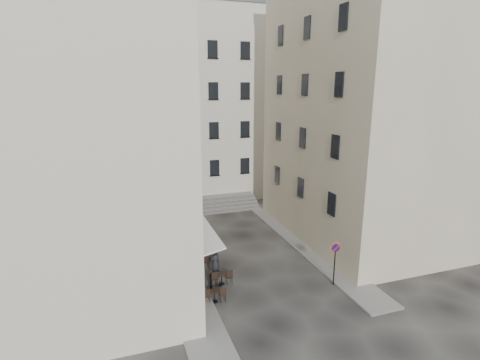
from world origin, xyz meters
name	(u,v)px	position (x,y,z in m)	size (l,w,h in m)	color
ground	(259,272)	(0.00, 0.00, 0.00)	(90.00, 90.00, 0.00)	black
sidewalk_left	(174,254)	(-4.50, 4.00, 0.06)	(2.00, 22.00, 0.12)	slate
sidewalk_right	(302,242)	(4.50, 3.00, 0.06)	(2.00, 18.00, 0.12)	slate
building_left	(54,98)	(-10.50, 3.00, 10.31)	(12.20, 16.20, 20.60)	beige
building_right	(379,109)	(10.50, 3.50, 9.31)	(12.20, 14.20, 18.60)	tan
building_back	(181,103)	(-1.00, 19.00, 9.31)	(18.20, 10.20, 18.60)	beige
cafe_storefront	(184,246)	(-4.32, 1.00, 1.88)	(1.74, 7.30, 3.50)	#480A0E
stone_steps	(208,205)	(0.00, 12.57, 0.40)	(9.00, 3.15, 0.80)	#615F5C
bollard_near	(211,281)	(-3.25, -1.00, 0.53)	(0.12, 0.12, 0.98)	black
bollard_mid	(197,254)	(-3.25, 2.50, 0.53)	(0.12, 0.12, 0.98)	black
bollard_far	(187,234)	(-3.25, 6.00, 0.53)	(0.12, 0.12, 0.98)	black
no_parking_sign	(335,255)	(3.45, -2.73, 1.80)	(0.58, 0.15, 2.54)	black
bistro_table_a	(215,295)	(-3.38, -2.29, 0.42)	(1.17, 0.55, 0.82)	black
bistro_table_b	(221,277)	(-2.55, -0.68, 0.44)	(1.22, 0.57, 0.86)	black
bistro_table_c	(198,262)	(-3.42, 1.55, 0.50)	(1.38, 0.65, 0.97)	black
bistro_table_d	(209,252)	(-2.44, 2.75, 0.43)	(1.20, 0.56, 0.84)	black
bistro_table_e	(186,243)	(-3.56, 4.56, 0.51)	(1.43, 0.67, 1.00)	black
pedestrian	(215,264)	(-2.68, 0.15, 0.91)	(0.67, 0.44, 1.83)	black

